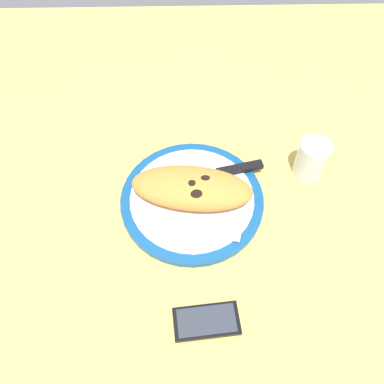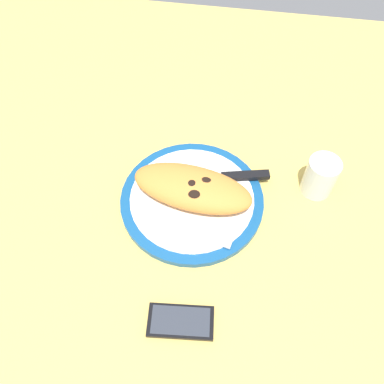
{
  "view_description": "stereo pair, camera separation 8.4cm",
  "coord_description": "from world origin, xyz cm",
  "px_view_note": "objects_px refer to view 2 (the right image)",
  "views": [
    {
      "loc": [
        -1.05,
        -47.25,
        73.73
      ],
      "look_at": [
        0.0,
        0.0,
        3.82
      ],
      "focal_mm": 37.66,
      "sensor_mm": 36.0,
      "label": 1
    },
    {
      "loc": [
        7.36,
        -46.69,
        73.73
      ],
      "look_at": [
        0.0,
        0.0,
        3.82
      ],
      "focal_mm": 37.66,
      "sensor_mm": 36.0,
      "label": 2
    }
  ],
  "objects_px": {
    "plate": "(192,200)",
    "water_glass": "(319,178)",
    "smartphone": "(181,321)",
    "calzone": "(192,188)",
    "fork": "(199,233)",
    "knife": "(232,177)"
  },
  "relations": [
    {
      "from": "plate",
      "to": "fork",
      "type": "bearing_deg",
      "value": -72.23
    },
    {
      "from": "fork",
      "to": "plate",
      "type": "bearing_deg",
      "value": 107.77
    },
    {
      "from": "knife",
      "to": "calzone",
      "type": "bearing_deg",
      "value": -143.69
    },
    {
      "from": "plate",
      "to": "smartphone",
      "type": "xyz_separation_m",
      "value": [
        0.02,
        -0.26,
        -0.0
      ]
    },
    {
      "from": "plate",
      "to": "smartphone",
      "type": "height_order",
      "value": "plate"
    },
    {
      "from": "knife",
      "to": "water_glass",
      "type": "relative_size",
      "value": 2.6
    },
    {
      "from": "smartphone",
      "to": "plate",
      "type": "bearing_deg",
      "value": 94.47
    },
    {
      "from": "smartphone",
      "to": "water_glass",
      "type": "xyz_separation_m",
      "value": [
        0.24,
        0.34,
        0.03
      ]
    },
    {
      "from": "plate",
      "to": "calzone",
      "type": "bearing_deg",
      "value": 100.34
    },
    {
      "from": "plate",
      "to": "fork",
      "type": "height_order",
      "value": "fork"
    },
    {
      "from": "plate",
      "to": "calzone",
      "type": "height_order",
      "value": "calzone"
    },
    {
      "from": "knife",
      "to": "water_glass",
      "type": "xyz_separation_m",
      "value": [
        0.19,
        0.01,
        0.02
      ]
    },
    {
      "from": "plate",
      "to": "water_glass",
      "type": "relative_size",
      "value": 3.4
    },
    {
      "from": "fork",
      "to": "knife",
      "type": "relative_size",
      "value": 0.73
    },
    {
      "from": "smartphone",
      "to": "water_glass",
      "type": "bearing_deg",
      "value": 54.08
    },
    {
      "from": "calzone",
      "to": "smartphone",
      "type": "bearing_deg",
      "value": -85.42
    },
    {
      "from": "fork",
      "to": "water_glass",
      "type": "xyz_separation_m",
      "value": [
        0.24,
        0.16,
        0.02
      ]
    },
    {
      "from": "knife",
      "to": "smartphone",
      "type": "xyz_separation_m",
      "value": [
        -0.06,
        -0.32,
        -0.02
      ]
    },
    {
      "from": "calzone",
      "to": "knife",
      "type": "bearing_deg",
      "value": 36.31
    },
    {
      "from": "knife",
      "to": "smartphone",
      "type": "relative_size",
      "value": 1.89
    },
    {
      "from": "plate",
      "to": "fork",
      "type": "xyz_separation_m",
      "value": [
        0.03,
        -0.08,
        0.01
      ]
    },
    {
      "from": "fork",
      "to": "water_glass",
      "type": "distance_m",
      "value": 0.29
    }
  ]
}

